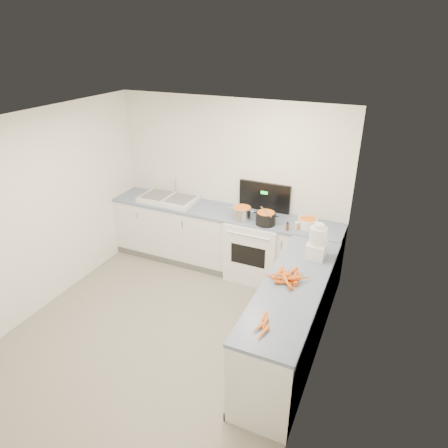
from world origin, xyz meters
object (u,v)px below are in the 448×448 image
at_px(black_pot, 266,219).
at_px(steel_pot, 242,214).
at_px(mixing_bowl, 307,223).
at_px(extract_bottle, 287,227).
at_px(stove, 256,247).
at_px(food_processor, 317,243).
at_px(sink, 169,199).
at_px(spice_jar, 296,226).

bearing_deg(black_pot, steel_pot, 178.55).
xyz_separation_m(mixing_bowl, extract_bottle, (-0.21, -0.21, -0.01)).
height_order(stove, extract_bottle, stove).
distance_m(extract_bottle, food_processor, 0.74).
relative_size(black_pot, food_processor, 0.63).
bearing_deg(extract_bottle, food_processor, -47.18).
relative_size(stove, mixing_bowl, 5.29).
height_order(black_pot, food_processor, food_processor).
height_order(sink, steel_pot, sink).
bearing_deg(mixing_bowl, spice_jar, -131.52).
bearing_deg(spice_jar, stove, 167.48).
bearing_deg(spice_jar, steel_pot, -179.28).
distance_m(stove, extract_bottle, 0.74).
xyz_separation_m(spice_jar, food_processor, (0.39, -0.61, 0.14)).
xyz_separation_m(stove, mixing_bowl, (0.71, -0.00, 0.53)).
xyz_separation_m(steel_pot, extract_bottle, (0.67, -0.07, -0.03)).
bearing_deg(sink, steel_pot, -7.06).
bearing_deg(mixing_bowl, black_pot, -164.68).
relative_size(sink, spice_jar, 9.90).
height_order(steel_pot, spice_jar, steel_pot).
bearing_deg(black_pot, mixing_bowl, 15.32).
height_order(spice_jar, food_processor, food_processor).
bearing_deg(food_processor, extract_bottle, 132.82).
distance_m(sink, food_processor, 2.55).
bearing_deg(black_pot, extract_bottle, -10.32).
bearing_deg(sink, stove, -0.62).
bearing_deg(extract_bottle, black_pot, 169.68).
relative_size(extract_bottle, spice_jar, 1.11).
bearing_deg(stove, sink, 179.38).
height_order(stove, steel_pot, stove).
bearing_deg(stove, spice_jar, -12.52).
relative_size(mixing_bowl, spice_jar, 2.96).
bearing_deg(sink, mixing_bowl, -0.52).
relative_size(stove, steel_pot, 4.98).
relative_size(sink, food_processor, 2.03).
distance_m(steel_pot, extract_bottle, 0.68).
bearing_deg(mixing_bowl, sink, 179.48).
distance_m(black_pot, food_processor, 1.01).
height_order(black_pot, spice_jar, black_pot).
bearing_deg(steel_pot, spice_jar, 0.72).
distance_m(sink, extract_bottle, 1.96).
height_order(mixing_bowl, spice_jar, mixing_bowl).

